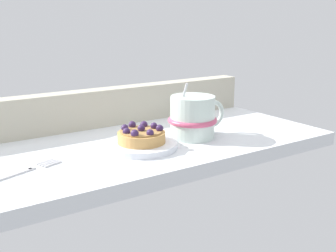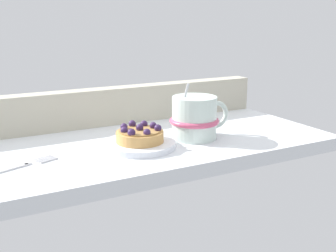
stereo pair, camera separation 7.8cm
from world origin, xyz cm
name	(u,v)px [view 1 (the left image)]	position (x,y,z in cm)	size (l,w,h in cm)	color
ground_plane	(143,147)	(0.00, 0.00, -1.39)	(75.89, 36.10, 2.79)	silver
window_rail_back	(108,106)	(0.00, 15.82, 4.22)	(74.38, 4.45, 8.44)	#B2AD99
dessert_plate	(142,145)	(-2.95, -4.52, 0.56)	(13.86, 13.86, 1.19)	silver
raspberry_tart	(141,136)	(-2.96, -4.49, 2.52)	(9.17, 9.17, 3.49)	tan
coffee_mug	(193,117)	(9.83, -3.94, 4.30)	(13.53, 10.28, 11.59)	silver
dessert_fork	(17,173)	(-26.49, -5.35, 0.30)	(16.09, 7.10, 0.60)	silver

